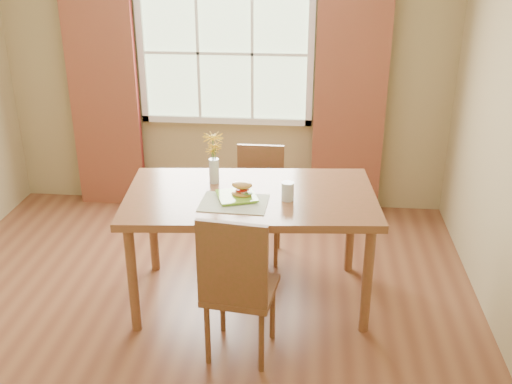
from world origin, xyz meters
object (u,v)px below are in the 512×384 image
object	(u,v)px
dining_table	(251,205)
croissant_sandwich	(242,189)
chair_near	(237,283)
chair_far	(259,197)
water_glass	(288,192)
flower_vase	(214,153)

from	to	relation	value
dining_table	croissant_sandwich	bearing A→B (deg)	-123.56
chair_near	chair_far	distance (m)	1.41
dining_table	croissant_sandwich	xyz separation A→B (m)	(-0.05, -0.09, 0.16)
water_glass	chair_near	bearing A→B (deg)	-113.34
croissant_sandwich	flower_vase	size ratio (longest dim) A/B	0.43
chair_far	flower_vase	size ratio (longest dim) A/B	2.49
dining_table	chair_far	xyz separation A→B (m)	(0.00, 0.70, -0.25)
water_glass	dining_table	bearing A→B (deg)	163.74
dining_table	flower_vase	world-z (taller)	flower_vase
dining_table	water_glass	distance (m)	0.31
dining_table	water_glass	bearing A→B (deg)	-21.17
dining_table	chair_near	xyz separation A→B (m)	(-0.01, -0.71, -0.20)
croissant_sandwich	flower_vase	bearing A→B (deg)	139.04
water_glass	croissant_sandwich	bearing A→B (deg)	-177.51
dining_table	flower_vase	distance (m)	0.46
chair_far	water_glass	bearing A→B (deg)	-71.27
dining_table	croissant_sandwich	world-z (taller)	croissant_sandwich
chair_far	flower_vase	world-z (taller)	flower_vase
chair_far	dining_table	bearing A→B (deg)	-89.87
dining_table	water_glass	world-z (taller)	water_glass
water_glass	flower_vase	xyz separation A→B (m)	(-0.54, 0.26, 0.16)
croissant_sandwich	water_glass	world-z (taller)	water_glass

